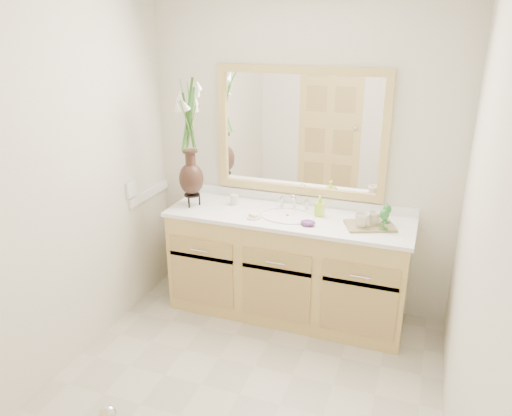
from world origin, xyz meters
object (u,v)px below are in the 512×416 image
at_px(soap_bottle, 320,207).
at_px(tray, 370,226).
at_px(flower_vase, 189,127).
at_px(tumbler, 234,200).

xyz_separation_m(soap_bottle, tray, (0.39, -0.09, -0.06)).
xyz_separation_m(flower_vase, tray, (1.37, 0.04, -0.62)).
distance_m(flower_vase, soap_bottle, 1.14).
height_order(tumbler, soap_bottle, soap_bottle).
height_order(tumbler, tray, tumbler).
relative_size(flower_vase, soap_bottle, 6.60).
bearing_deg(tumbler, flower_vase, -156.66).
height_order(soap_bottle, tray, soap_bottle).
distance_m(flower_vase, tumbler, 0.67).
xyz_separation_m(flower_vase, soap_bottle, (0.99, 0.13, -0.55)).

